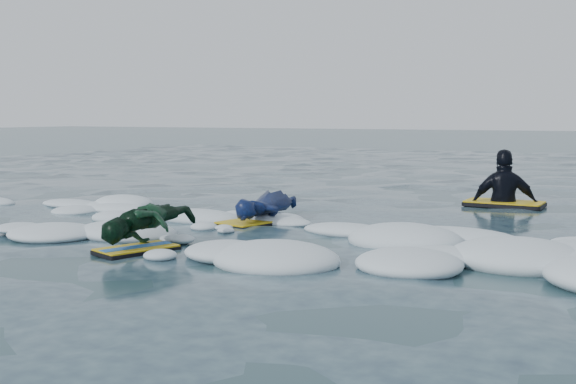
% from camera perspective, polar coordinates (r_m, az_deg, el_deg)
% --- Properties ---
extents(ground, '(120.00, 120.00, 0.00)m').
position_cam_1_polar(ground, '(7.78, -6.31, -4.13)').
color(ground, '#152D34').
rests_on(ground, ground).
extents(foam_band, '(12.00, 3.10, 0.30)m').
position_cam_1_polar(foam_band, '(8.64, -2.51, -3.07)').
color(foam_band, white).
rests_on(foam_band, ground).
extents(prone_woman_unit, '(0.76, 1.57, 0.38)m').
position_cam_1_polar(prone_woman_unit, '(9.18, -1.88, -1.29)').
color(prone_woman_unit, black).
rests_on(prone_woman_unit, ground).
extents(prone_child_unit, '(0.69, 1.25, 0.47)m').
position_cam_1_polar(prone_child_unit, '(7.50, -11.00, -2.73)').
color(prone_child_unit, black).
rests_on(prone_child_unit, ground).
extents(waiting_rider_unit, '(1.16, 0.72, 1.72)m').
position_cam_1_polar(waiting_rider_unit, '(11.34, 16.71, -1.07)').
color(waiting_rider_unit, black).
rests_on(waiting_rider_unit, ground).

